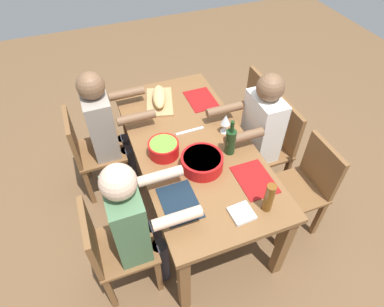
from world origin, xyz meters
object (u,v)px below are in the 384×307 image
(chair_near_right, at_px, (112,247))
(diner_far_center, at_px, (257,130))
(chair_far_right, at_px, (305,184))
(cutting_board, at_px, (160,102))
(chair_far_left, at_px, (247,111))
(diner_near_right, at_px, (135,221))
(wine_glass, at_px, (226,120))
(napkin_stack, at_px, (242,213))
(wine_bottle, at_px, (230,141))
(chair_near_left, at_px, (90,150))
(serving_bowl_salad, at_px, (164,148))
(bread_loaf, at_px, (159,97))
(dining_table, at_px, (192,151))
(beer_bottle, at_px, (269,198))
(chair_far_center, at_px, (273,143))
(serving_bowl_fruit, at_px, (202,161))
(diner_near_left, at_px, (106,126))

(chair_near_right, bearing_deg, diner_far_center, 110.26)
(chair_far_right, relative_size, cutting_board, 2.12)
(chair_far_left, xyz_separation_m, diner_near_right, (0.97, -1.32, 0.21))
(wine_glass, distance_m, napkin_stack, 0.78)
(diner_far_center, xyz_separation_m, diner_near_right, (0.49, -1.14, 0.00))
(cutting_board, bearing_deg, wine_bottle, 22.18)
(chair_near_left, distance_m, napkin_stack, 1.47)
(wine_glass, bearing_deg, chair_far_left, 134.40)
(chair_far_right, relative_size, serving_bowl_salad, 3.80)
(chair_near_right, bearing_deg, chair_far_right, 90.00)
(chair_far_right, xyz_separation_m, bread_loaf, (-1.06, -0.83, 0.32))
(diner_far_center, bearing_deg, cutting_board, -131.34)
(serving_bowl_salad, distance_m, napkin_stack, 0.74)
(dining_table, xyz_separation_m, chair_far_left, (-0.49, 0.75, -0.17))
(chair_near_left, xyz_separation_m, wine_bottle, (0.67, 0.98, 0.37))
(chair_far_left, distance_m, serving_bowl_salad, 1.16)
(napkin_stack, bearing_deg, wine_bottle, 162.56)
(beer_bottle, bearing_deg, chair_far_left, 156.51)
(chair_far_center, relative_size, beer_bottle, 3.86)
(bread_loaf, distance_m, beer_bottle, 1.33)
(serving_bowl_salad, bearing_deg, diner_near_right, -36.50)
(chair_far_right, xyz_separation_m, chair_near_right, (0.00, -1.50, 0.00))
(dining_table, relative_size, chair_near_right, 2.08)
(chair_near_left, distance_m, chair_far_left, 1.50)
(bread_loaf, bearing_deg, diner_far_center, 48.66)
(serving_bowl_fruit, relative_size, wine_bottle, 1.02)
(diner_near_left, height_order, chair_far_left, diner_near_left)
(chair_near_right, xyz_separation_m, wine_bottle, (-0.30, 0.98, 0.37))
(diner_near_left, distance_m, napkin_stack, 1.35)
(chair_near_right, xyz_separation_m, bread_loaf, (-1.06, 0.67, 0.32))
(chair_far_center, bearing_deg, serving_bowl_salad, -88.18)
(wine_bottle, xyz_separation_m, napkin_stack, (0.52, -0.16, -0.10))
(chair_near_left, relative_size, napkin_stack, 6.07)
(napkin_stack, bearing_deg, serving_bowl_fruit, -169.88)
(cutting_board, relative_size, bread_loaf, 1.25)
(beer_bottle, bearing_deg, chair_near_left, -141.00)
(chair_near_left, bearing_deg, dining_table, 57.05)
(dining_table, relative_size, serving_bowl_fruit, 5.97)
(chair_near_left, bearing_deg, chair_far_left, 90.00)
(serving_bowl_fruit, xyz_separation_m, beer_bottle, (0.47, 0.25, 0.05))
(diner_near_left, xyz_separation_m, bread_loaf, (-0.09, 0.48, 0.11))
(chair_far_center, xyz_separation_m, diner_near_right, (0.49, -1.32, 0.21))
(diner_near_left, height_order, bread_loaf, diner_near_left)
(serving_bowl_salad, bearing_deg, chair_far_right, 65.10)
(chair_far_right, xyz_separation_m, serving_bowl_salad, (-0.46, -0.98, 0.32))
(chair_far_center, bearing_deg, chair_near_left, -107.96)
(diner_far_center, distance_m, chair_near_right, 1.42)
(chair_far_right, height_order, napkin_stack, chair_far_right)
(chair_far_center, xyz_separation_m, diner_far_center, (-0.00, -0.18, 0.21))
(diner_far_center, xyz_separation_m, serving_bowl_salad, (0.03, -0.80, 0.10))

